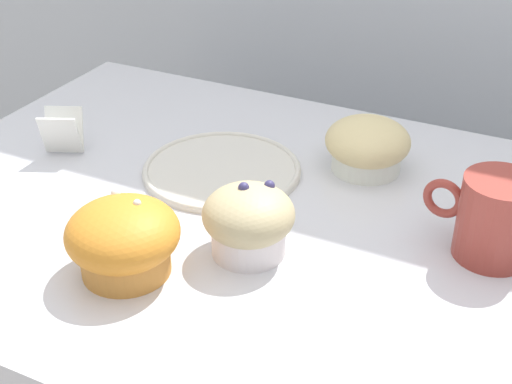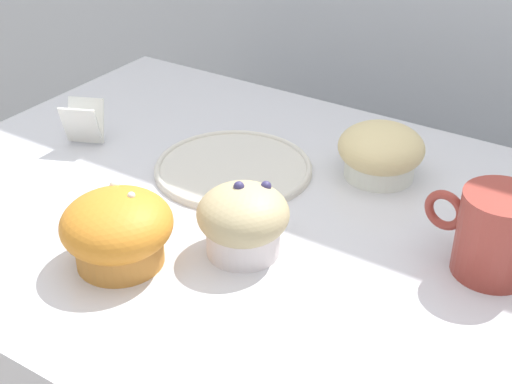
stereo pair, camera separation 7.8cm
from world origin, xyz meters
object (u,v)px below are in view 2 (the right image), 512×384
muffin_back_right (117,230)px  serving_plate (233,168)px  muffin_front_center (381,152)px  muffin_back_left (243,220)px  coffee_cup (495,232)px

muffin_back_right → serving_plate: (-0.01, 0.22, -0.04)m
muffin_front_center → muffin_back_left: bearing=-103.3°
muffin_back_right → serving_plate: 0.23m
muffin_back_right → serving_plate: bearing=92.6°
muffin_back_right → coffee_cup: (0.33, 0.19, 0.01)m
coffee_cup → muffin_front_center: bearing=146.0°
muffin_front_center → muffin_back_left: (-0.05, -0.23, 0.01)m
muffin_front_center → muffin_back_left: muffin_back_left is taller
muffin_back_right → serving_plate: size_ratio=0.57×
muffin_back_left → coffee_cup: 0.25m
muffin_back_right → coffee_cup: coffee_cup is taller
serving_plate → muffin_back_right: bearing=-87.4°
muffin_front_center → muffin_back_right: 0.35m
coffee_cup → serving_plate: 0.34m
muffin_front_center → coffee_cup: (0.18, -0.12, 0.01)m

